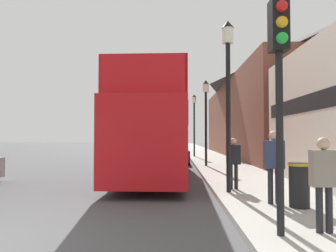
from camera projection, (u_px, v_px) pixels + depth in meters
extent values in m
plane|color=#4C4C4F|center=(127.00, 158.00, 25.82)|extent=(144.00, 144.00, 0.00)
cube|color=#ADAAA3|center=(214.00, 160.00, 22.69)|extent=(3.10, 108.00, 0.14)
cube|color=brown|center=(259.00, 120.00, 28.18)|extent=(6.00, 25.30, 6.28)
pyramid|color=#383333|center=(258.00, 70.00, 28.32)|extent=(6.00, 25.30, 2.38)
cube|color=red|center=(157.00, 140.00, 13.85)|extent=(2.77, 10.50, 2.61)
cube|color=orange|center=(156.00, 137.00, 13.33)|extent=(2.67, 5.80, 0.45)
cube|color=black|center=(157.00, 121.00, 13.87)|extent=(2.78, 9.66, 0.70)
cube|color=red|center=(157.00, 108.00, 13.89)|extent=(2.75, 9.66, 0.10)
cube|color=red|center=(128.00, 95.00, 13.97)|extent=(0.32, 9.60, 1.06)
cube|color=red|center=(185.00, 94.00, 13.85)|extent=(0.32, 9.60, 1.06)
cube|color=red|center=(143.00, 72.00, 9.15)|extent=(2.51, 0.13, 1.06)
cube|color=red|center=(163.00, 104.00, 17.97)|extent=(2.54, 1.52, 1.06)
cylinder|color=black|center=(140.00, 160.00, 17.09)|extent=(0.31, 1.01, 1.00)
cylinder|color=black|center=(183.00, 160.00, 16.99)|extent=(0.31, 1.01, 1.00)
cylinder|color=black|center=(115.00, 173.00, 10.84)|extent=(0.31, 1.01, 1.00)
cylinder|color=black|center=(183.00, 174.00, 10.74)|extent=(0.31, 1.01, 1.00)
cube|color=navy|center=(175.00, 155.00, 21.24)|extent=(1.80, 4.39, 0.69)
cube|color=black|center=(175.00, 146.00, 21.12)|extent=(1.58, 2.11, 0.46)
cylinder|color=black|center=(163.00, 157.00, 22.60)|extent=(0.20, 0.68, 0.68)
cylinder|color=black|center=(187.00, 157.00, 22.57)|extent=(0.20, 0.68, 0.68)
cylinder|color=black|center=(161.00, 159.00, 19.89)|extent=(0.20, 0.68, 0.68)
cylinder|color=black|center=(188.00, 159.00, 19.86)|extent=(0.20, 0.68, 0.68)
cylinder|color=#232328|center=(319.00, 210.00, 5.39)|extent=(0.11, 0.11, 0.76)
cylinder|color=#232328|center=(329.00, 210.00, 5.39)|extent=(0.11, 0.11, 0.76)
cube|color=gray|center=(324.00, 168.00, 5.41)|extent=(0.41, 0.23, 0.60)
sphere|color=tan|center=(323.00, 144.00, 5.43)|extent=(0.21, 0.21, 0.21)
cylinder|color=#232328|center=(270.00, 186.00, 7.72)|extent=(0.12, 0.12, 0.83)
cylinder|color=#232328|center=(278.00, 186.00, 7.71)|extent=(0.12, 0.12, 0.83)
cube|color=#2D3856|center=(274.00, 154.00, 7.74)|extent=(0.45, 0.25, 0.66)
sphere|color=tan|center=(274.00, 136.00, 7.75)|extent=(0.23, 0.23, 0.23)
cylinder|color=#232328|center=(231.00, 177.00, 9.88)|extent=(0.11, 0.11, 0.75)
cylinder|color=#232328|center=(236.00, 177.00, 9.88)|extent=(0.11, 0.11, 0.75)
cube|color=black|center=(233.00, 155.00, 9.90)|extent=(0.40, 0.22, 0.59)
sphere|color=tan|center=(233.00, 141.00, 9.92)|extent=(0.20, 0.20, 0.20)
cylinder|color=black|center=(280.00, 143.00, 5.29)|extent=(0.12, 0.12, 2.98)
cube|color=black|center=(278.00, 26.00, 5.35)|extent=(0.28, 0.31, 0.85)
sphere|color=red|center=(282.00, 6.00, 5.19)|extent=(0.19, 0.19, 0.19)
sphere|color=orange|center=(282.00, 22.00, 5.19)|extent=(0.19, 0.19, 0.19)
sphere|color=green|center=(282.00, 38.00, 5.18)|extent=(0.19, 0.19, 0.19)
cylinder|color=black|center=(228.00, 117.00, 9.41)|extent=(0.13, 0.13, 4.29)
cylinder|color=silver|center=(228.00, 36.00, 9.49)|extent=(0.32, 0.32, 0.45)
cone|color=black|center=(228.00, 24.00, 9.50)|extent=(0.35, 0.35, 0.22)
cylinder|color=black|center=(206.00, 129.00, 17.87)|extent=(0.13, 0.13, 4.02)
cylinder|color=silver|center=(206.00, 88.00, 17.95)|extent=(0.32, 0.32, 0.45)
cone|color=black|center=(206.00, 82.00, 17.96)|extent=(0.35, 0.35, 0.22)
cylinder|color=black|center=(194.00, 129.00, 26.35)|extent=(0.13, 0.13, 4.33)
cylinder|color=silver|center=(194.00, 100.00, 26.43)|extent=(0.32, 0.32, 0.45)
cone|color=black|center=(194.00, 96.00, 26.44)|extent=(0.35, 0.35, 0.22)
cylinder|color=black|center=(299.00, 185.00, 7.32)|extent=(0.44, 0.44, 1.00)
cylinder|color=#B28E1E|center=(299.00, 164.00, 7.34)|extent=(0.48, 0.48, 0.06)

